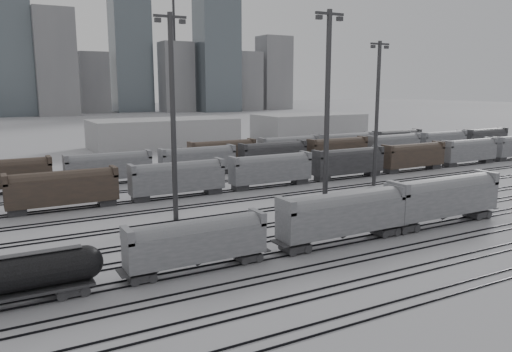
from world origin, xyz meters
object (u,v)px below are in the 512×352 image
hopper_car_c (444,196)px  light_mast_c (327,110)px  hopper_car_a (197,240)px  hopper_car_b (343,213)px

hopper_car_c → light_mast_c: light_mast_c is taller
hopper_car_a → light_mast_c: 27.27m
hopper_car_c → light_mast_c: 18.27m
hopper_car_b → hopper_car_c: bearing=0.0°
hopper_car_a → hopper_car_b: bearing=0.0°
hopper_car_a → hopper_car_b: size_ratio=0.86×
hopper_car_a → light_mast_c: size_ratio=0.51×
light_mast_c → hopper_car_a: bearing=-155.4°
hopper_car_a → light_mast_c: light_mast_c is taller
hopper_car_c → light_mast_c: size_ratio=0.62×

